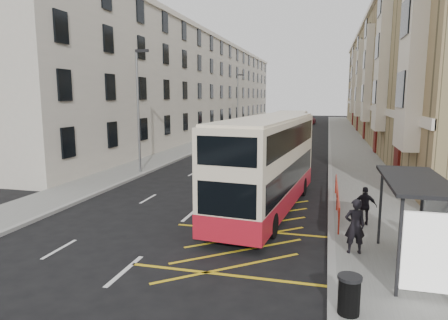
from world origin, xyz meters
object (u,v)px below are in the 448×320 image
(pedestrian_far, at_px, (365,206))
(white_van, at_px, (238,132))
(street_lamp_far, at_px, (238,100))
(double_decker_rear, at_px, (288,141))
(car_red, at_px, (309,120))
(litter_bin, at_px, (349,294))
(car_dark, at_px, (277,118))
(car_silver, at_px, (275,122))
(street_lamp_near, at_px, (139,104))
(pedestrian_near, at_px, (355,226))
(bus_shelter, at_px, (422,207))
(double_decker_front, at_px, (267,164))

(pedestrian_far, bearing_deg, white_van, -69.78)
(street_lamp_far, bearing_deg, double_decker_rear, -70.00)
(double_decker_rear, distance_m, car_red, 48.25)
(litter_bin, relative_size, car_dark, 0.21)
(double_decker_rear, relative_size, car_silver, 2.53)
(car_dark, bearing_deg, car_red, -58.80)
(street_lamp_near, height_order, car_dark, street_lamp_near)
(street_lamp_near, xyz_separation_m, car_red, (8.61, 52.53, -3.86))
(pedestrian_near, bearing_deg, car_red, -97.76)
(bus_shelter, distance_m, double_decker_front, 7.76)
(street_lamp_far, height_order, car_silver, street_lamp_far)
(double_decker_front, height_order, litter_bin, double_decker_front)
(pedestrian_far, bearing_deg, street_lamp_far, -70.90)
(double_decker_rear, bearing_deg, bus_shelter, -72.88)
(street_lamp_far, bearing_deg, car_red, 69.08)
(pedestrian_near, bearing_deg, pedestrian_far, -112.07)
(bus_shelter, bearing_deg, car_dark, 100.14)
(street_lamp_near, relative_size, litter_bin, 8.56)
(pedestrian_near, xyz_separation_m, car_dark, (-11.37, 71.65, -0.33))
(car_dark, height_order, car_red, car_red)
(litter_bin, height_order, car_silver, car_silver)
(litter_bin, relative_size, car_red, 0.17)
(street_lamp_far, relative_size, double_decker_front, 0.74)
(street_lamp_far, xyz_separation_m, car_silver, (3.05, 16.19, -3.96))
(litter_bin, height_order, white_van, white_van)
(double_decker_rear, distance_m, white_van, 21.49)
(bus_shelter, height_order, double_decker_front, double_decker_front)
(street_lamp_far, height_order, litter_bin, street_lamp_far)
(double_decker_front, xyz_separation_m, litter_bin, (3.20, -8.45, -1.53))
(white_van, relative_size, car_silver, 1.47)
(bus_shelter, height_order, street_lamp_near, street_lamp_near)
(pedestrian_far, xyz_separation_m, car_red, (-4.99, 60.60, -0.13))
(street_lamp_near, distance_m, car_dark, 60.61)
(street_lamp_near, height_order, street_lamp_far, same)
(street_lamp_near, distance_m, street_lamp_far, 30.00)
(street_lamp_far, xyz_separation_m, double_decker_rear, (9.35, -25.70, -2.59))
(double_decker_front, relative_size, double_decker_rear, 1.07)
(litter_bin, xyz_separation_m, car_silver, (-9.65, 61.26, 0.05))
(car_red, bearing_deg, pedestrian_near, 97.36)
(bus_shelter, distance_m, car_silver, 59.75)
(double_decker_front, distance_m, double_decker_rear, 10.92)
(double_decker_front, relative_size, car_dark, 2.48)
(street_lamp_near, height_order, pedestrian_far, street_lamp_near)
(bus_shelter, relative_size, car_dark, 0.97)
(pedestrian_far, bearing_deg, pedestrian_near, 79.10)
(white_van, height_order, car_silver, white_van)
(double_decker_rear, xyz_separation_m, car_red, (-0.74, 48.23, -1.27))
(double_decker_rear, xyz_separation_m, car_silver, (-6.31, 41.89, -1.37))
(street_lamp_near, bearing_deg, bus_shelter, -40.14)
(street_lamp_far, relative_size, pedestrian_near, 4.44)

